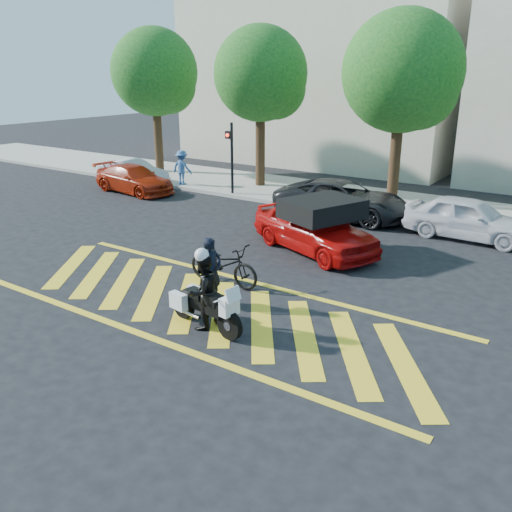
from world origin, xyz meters
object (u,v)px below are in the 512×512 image
Objects in this scene: officer_bike at (212,272)px; parked_mid_left at (342,200)px; officer_moto at (203,292)px; parked_far_left at (134,172)px; parked_left at (134,179)px; police_motorcycle at (204,306)px; red_convertible at (315,227)px; parked_mid_right at (469,218)px; bicycle at (224,264)px.

officer_bike is 0.33× the size of parked_mid_left.
officer_moto reaches higher than parked_far_left.
officer_bike is 1.24m from officer_moto.
officer_moto is at bearing -122.85° from parked_left.
police_motorcycle is 14.43m from parked_left.
red_convertible reaches higher than parked_far_left.
red_convertible is at bearing -171.05° from parked_mid_left.
parked_mid_left is (9.81, 1.25, 0.09)m from parked_left.
officer_bike is 0.40× the size of parked_left.
officer_bike is at bearing -140.24° from officer_moto.
officer_bike is 0.37× the size of red_convertible.
officer_bike is 0.78× the size of police_motorcycle.
police_motorcycle is at bearing -146.06° from officer_bike.
parked_mid_right is at bearing -20.14° from red_convertible.
parked_far_left is at bearing 56.20° from officer_bike.
officer_moto is at bearing 164.48° from parked_mid_right.
parked_mid_left is at bearing 8.97° from officer_bike.
parked_mid_right is at bearing -19.36° from officer_bike.
bicycle is 7.85m from parked_mid_left.
officer_bike is 9.67m from parked_mid_right.
parked_mid_left is at bearing -77.81° from parked_left.
parked_far_left reaches higher than police_motorcycle.
officer_bike is 0.79× the size of bicycle.
parked_left is at bearing -136.18° from parked_far_left.
officer_bike is at bearing 130.48° from police_motorcycle.
parked_left is at bearing 91.88° from parked_mid_left.
parked_mid_left is at bearing 35.84° from red_convertible.
parked_mid_left is at bearing -92.92° from parked_far_left.
parked_left reaches higher than police_motorcycle.
parked_far_left is (-12.18, 4.09, -0.18)m from red_convertible.
parked_left is at bearing 56.52° from bicycle.
officer_moto is 0.33× the size of parked_mid_left.
red_convertible is at bearing -165.40° from officer_moto.
parked_left is at bearing 96.86° from red_convertible.
officer_bike is 15.09m from parked_far_left.
officer_moto reaches higher than officer_bike.
parked_left is (-11.39, 8.84, -0.23)m from officer_moto.
police_motorcycle is 0.51× the size of parked_left.
officer_moto is (1.18, -2.25, 0.28)m from bicycle.
red_convertible is at bearing 104.74° from police_motorcycle.
officer_moto is 0.47× the size of parked_far_left.
bicycle is 2.56m from officer_moto.
officer_moto is at bearing -149.64° from police_motorcycle.
red_convertible is (0.08, 4.93, -0.06)m from officer_bike.
red_convertible reaches higher than bicycle.
officer_moto is (-0.01, -0.01, 0.32)m from police_motorcycle.
officer_moto reaches higher than parked_mid_right.
officer_bike is at bearing -155.34° from bicycle.
officer_bike is 4.93m from red_convertible.
parked_mid_right reaches higher than bicycle.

